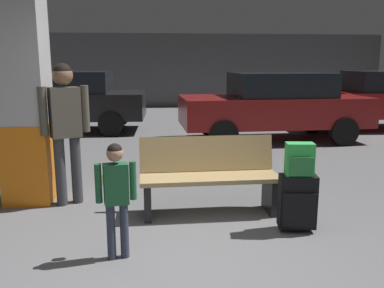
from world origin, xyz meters
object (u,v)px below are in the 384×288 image
object	(u,v)px
backpack_bright	(300,160)
suitcase	(297,202)
structural_pillar	(25,99)
adult	(65,119)
child	(116,189)
parked_car_far	(64,100)
parked_car_near	(275,105)
bench	(209,176)

from	to	relation	value
backpack_bright	suitcase	bearing A→B (deg)	87.29
structural_pillar	backpack_bright	world-z (taller)	structural_pillar
adult	child	bearing A→B (deg)	-64.93
child	parked_car_far	distance (m)	7.33
child	parked_car_near	bearing A→B (deg)	60.31
suitcase	child	world-z (taller)	child
structural_pillar	parked_car_far	bearing A→B (deg)	96.74
suitcase	parked_car_near	size ratio (longest dim) A/B	0.15
suitcase	parked_car_far	world-z (taller)	parked_car_far
backpack_bright	parked_car_near	bearing A→B (deg)	75.82
suitcase	adult	bearing A→B (deg)	156.65
structural_pillar	suitcase	size ratio (longest dim) A/B	4.34
child	adult	xyz separation A→B (m)	(-0.71, 1.53, 0.42)
bench	backpack_bright	distance (m)	1.11
adult	bench	bearing A→B (deg)	-15.36
backpack_bright	child	xyz separation A→B (m)	(-1.83, -0.43, -0.11)
child	suitcase	bearing A→B (deg)	13.28
structural_pillar	parked_car_near	bearing A→B (deg)	40.67
suitcase	backpack_bright	world-z (taller)	backpack_bright
adult	parked_car_far	distance (m)	5.68
suitcase	adult	world-z (taller)	adult
backpack_bright	child	world-z (taller)	child
backpack_bright	bench	bearing A→B (deg)	143.27
structural_pillar	adult	bearing A→B (deg)	-19.33
backpack_bright	child	size ratio (longest dim) A/B	0.32
suitcase	parked_car_near	xyz separation A→B (m)	(1.26, 4.97, 0.48)
backpack_bright	structural_pillar	bearing A→B (deg)	157.30
structural_pillar	child	distance (m)	2.20
suitcase	child	size ratio (longest dim) A/B	0.57
backpack_bright	adult	world-z (taller)	adult
bench	structural_pillar	bearing A→B (deg)	163.71
bench	adult	size ratio (longest dim) A/B	0.92
backpack_bright	parked_car_far	xyz separation A→B (m)	(-3.68, 6.65, 0.03)
adult	parked_car_near	size ratio (longest dim) A/B	0.42
suitcase	structural_pillar	bearing A→B (deg)	157.31
suitcase	adult	size ratio (longest dim) A/B	0.35
adult	parked_car_near	distance (m)	5.43
suitcase	bench	bearing A→B (deg)	143.29
adult	parked_car_near	bearing A→B (deg)	45.61
structural_pillar	backpack_bright	size ratio (longest dim) A/B	7.72
suitcase	child	xyz separation A→B (m)	(-1.83, -0.43, 0.34)
suitcase	parked_car_near	bearing A→B (deg)	75.82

